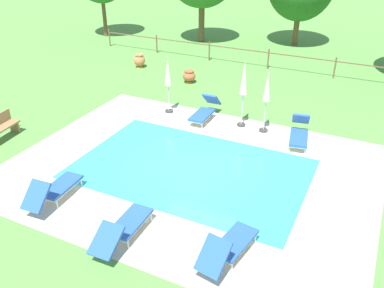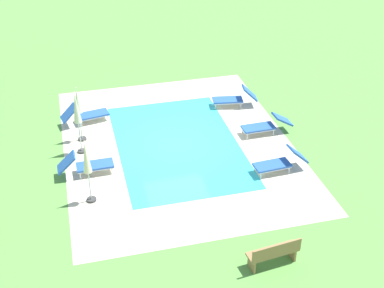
{
  "view_description": "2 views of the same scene",
  "coord_description": "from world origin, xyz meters",
  "px_view_note": "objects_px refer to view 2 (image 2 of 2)",
  "views": [
    {
      "loc": [
        4.84,
        -9.79,
        6.85
      ],
      "look_at": [
        -0.2,
        0.5,
        0.6
      ],
      "focal_mm": 38.37,
      "sensor_mm": 36.0,
      "label": 1
    },
    {
      "loc": [
        -16.76,
        3.68,
        10.72
      ],
      "look_at": [
        -1.9,
        -0.1,
        1.15
      ],
      "focal_mm": 48.94,
      "sensor_mm": 36.0,
      "label": 2
    }
  ],
  "objects_px": {
    "sun_lounger_north_mid": "(265,125)",
    "patio_umbrella_closed_row_west": "(78,105)",
    "patio_umbrella_closed_row_centre": "(87,161)",
    "wooden_bench_lawn_side": "(274,253)",
    "patio_umbrella_closed_row_mid_east": "(77,112)",
    "sun_lounger_north_end": "(280,162)",
    "sun_lounger_south_mid": "(234,98)",
    "sun_lounger_north_far": "(86,114)",
    "sun_lounger_north_near_steps": "(87,165)"
  },
  "relations": [
    {
      "from": "sun_lounger_north_end",
      "to": "sun_lounger_south_mid",
      "type": "height_order",
      "value": "sun_lounger_south_mid"
    },
    {
      "from": "sun_lounger_north_mid",
      "to": "patio_umbrella_closed_row_centre",
      "type": "xyz_separation_m",
      "value": [
        -2.69,
        7.11,
        1.19
      ]
    },
    {
      "from": "sun_lounger_north_end",
      "to": "wooden_bench_lawn_side",
      "type": "bearing_deg",
      "value": 155.64
    },
    {
      "from": "sun_lounger_north_end",
      "to": "wooden_bench_lawn_side",
      "type": "height_order",
      "value": "sun_lounger_north_end"
    },
    {
      "from": "sun_lounger_north_near_steps",
      "to": "sun_lounger_north_far",
      "type": "distance_m",
      "value": 3.75
    },
    {
      "from": "sun_lounger_north_near_steps",
      "to": "patio_umbrella_closed_row_west",
      "type": "xyz_separation_m",
      "value": [
        2.38,
        0.01,
        1.16
      ]
    },
    {
      "from": "sun_lounger_north_end",
      "to": "sun_lounger_north_near_steps",
      "type": "bearing_deg",
      "value": 77.15
    },
    {
      "from": "sun_lounger_north_mid",
      "to": "sun_lounger_south_mid",
      "type": "height_order",
      "value": "sun_lounger_south_mid"
    },
    {
      "from": "patio_umbrella_closed_row_mid_east",
      "to": "patio_umbrella_closed_row_west",
      "type": "bearing_deg",
      "value": -5.14
    },
    {
      "from": "sun_lounger_north_near_steps",
      "to": "patio_umbrella_closed_row_mid_east",
      "type": "xyz_separation_m",
      "value": [
        1.49,
        0.09,
        1.35
      ]
    },
    {
      "from": "sun_lounger_north_mid",
      "to": "sun_lounger_south_mid",
      "type": "bearing_deg",
      "value": 10.76
    },
    {
      "from": "patio_umbrella_closed_row_mid_east",
      "to": "wooden_bench_lawn_side",
      "type": "height_order",
      "value": "patio_umbrella_closed_row_mid_east"
    },
    {
      "from": "sun_lounger_north_end",
      "to": "patio_umbrella_closed_row_centre",
      "type": "xyz_separation_m",
      "value": [
        -0.08,
        6.64,
        1.17
      ]
    },
    {
      "from": "patio_umbrella_closed_row_centre",
      "to": "wooden_bench_lawn_side",
      "type": "height_order",
      "value": "patio_umbrella_closed_row_centre"
    },
    {
      "from": "sun_lounger_north_far",
      "to": "wooden_bench_lawn_side",
      "type": "distance_m",
      "value": 10.52
    },
    {
      "from": "sun_lounger_north_end",
      "to": "patio_umbrella_closed_row_mid_east",
      "type": "height_order",
      "value": "patio_umbrella_closed_row_mid_east"
    },
    {
      "from": "sun_lounger_north_mid",
      "to": "sun_lounger_south_mid",
      "type": "relative_size",
      "value": 1.03
    },
    {
      "from": "sun_lounger_north_near_steps",
      "to": "sun_lounger_north_mid",
      "type": "height_order",
      "value": "sun_lounger_north_near_steps"
    },
    {
      "from": "sun_lounger_north_far",
      "to": "patio_umbrella_closed_row_west",
      "type": "relative_size",
      "value": 0.88
    },
    {
      "from": "sun_lounger_north_near_steps",
      "to": "patio_umbrella_closed_row_west",
      "type": "height_order",
      "value": "patio_umbrella_closed_row_west"
    },
    {
      "from": "sun_lounger_north_far",
      "to": "sun_lounger_south_mid",
      "type": "distance_m",
      "value": 6.37
    },
    {
      "from": "sun_lounger_north_far",
      "to": "patio_umbrella_closed_row_centre",
      "type": "height_order",
      "value": "patio_umbrella_closed_row_centre"
    },
    {
      "from": "sun_lounger_north_mid",
      "to": "sun_lounger_south_mid",
      "type": "distance_m",
      "value": 2.57
    },
    {
      "from": "sun_lounger_north_far",
      "to": "sun_lounger_north_near_steps",
      "type": "bearing_deg",
      "value": 175.99
    },
    {
      "from": "sun_lounger_north_near_steps",
      "to": "sun_lounger_north_end",
      "type": "bearing_deg",
      "value": -102.85
    },
    {
      "from": "sun_lounger_north_mid",
      "to": "sun_lounger_north_end",
      "type": "bearing_deg",
      "value": 169.84
    },
    {
      "from": "patio_umbrella_closed_row_west",
      "to": "wooden_bench_lawn_side",
      "type": "relative_size",
      "value": 1.48
    },
    {
      "from": "sun_lounger_north_mid",
      "to": "patio_umbrella_closed_row_west",
      "type": "bearing_deg",
      "value": 79.76
    },
    {
      "from": "sun_lounger_north_mid",
      "to": "patio_umbrella_closed_row_mid_east",
      "type": "bearing_deg",
      "value": 86.91
    },
    {
      "from": "patio_umbrella_closed_row_centre",
      "to": "patio_umbrella_closed_row_mid_east",
      "type": "distance_m",
      "value": 3.08
    },
    {
      "from": "sun_lounger_south_mid",
      "to": "patio_umbrella_closed_row_mid_east",
      "type": "bearing_deg",
      "value": 107.65
    },
    {
      "from": "sun_lounger_north_mid",
      "to": "sun_lounger_north_end",
      "type": "relative_size",
      "value": 1.04
    },
    {
      "from": "sun_lounger_north_near_steps",
      "to": "patio_umbrella_closed_row_west",
      "type": "relative_size",
      "value": 0.86
    },
    {
      "from": "sun_lounger_north_end",
      "to": "patio_umbrella_closed_row_mid_east",
      "type": "bearing_deg",
      "value": 65.99
    },
    {
      "from": "patio_umbrella_closed_row_centre",
      "to": "sun_lounger_south_mid",
      "type": "bearing_deg",
      "value": -51.82
    },
    {
      "from": "sun_lounger_north_far",
      "to": "patio_umbrella_closed_row_centre",
      "type": "xyz_separation_m",
      "value": [
        -5.33,
        0.27,
        1.17
      ]
    },
    {
      "from": "sun_lounger_south_mid",
      "to": "patio_umbrella_closed_row_west",
      "type": "height_order",
      "value": "patio_umbrella_closed_row_west"
    },
    {
      "from": "sun_lounger_south_mid",
      "to": "wooden_bench_lawn_side",
      "type": "bearing_deg",
      "value": 168.43
    },
    {
      "from": "sun_lounger_north_end",
      "to": "sun_lounger_north_far",
      "type": "bearing_deg",
      "value": 50.53
    },
    {
      "from": "sun_lounger_north_end",
      "to": "patio_umbrella_closed_row_west",
      "type": "relative_size",
      "value": 0.87
    },
    {
      "from": "sun_lounger_north_mid",
      "to": "wooden_bench_lawn_side",
      "type": "xyz_separation_m",
      "value": [
        -6.9,
        2.41,
        0.11
      ]
    },
    {
      "from": "sun_lounger_north_far",
      "to": "sun_lounger_north_end",
      "type": "bearing_deg",
      "value": -129.47
    },
    {
      "from": "patio_umbrella_closed_row_west",
      "to": "wooden_bench_lawn_side",
      "type": "height_order",
      "value": "patio_umbrella_closed_row_west"
    },
    {
      "from": "patio_umbrella_closed_row_centre",
      "to": "wooden_bench_lawn_side",
      "type": "xyz_separation_m",
      "value": [
        -4.21,
        -4.7,
        -1.09
      ]
    },
    {
      "from": "sun_lounger_north_mid",
      "to": "patio_umbrella_closed_row_mid_east",
      "type": "xyz_separation_m",
      "value": [
        0.39,
        7.2,
        1.37
      ]
    },
    {
      "from": "sun_lounger_north_mid",
      "to": "sun_lounger_north_far",
      "type": "xyz_separation_m",
      "value": [
        2.64,
        6.84,
        0.02
      ]
    },
    {
      "from": "patio_umbrella_closed_row_mid_east",
      "to": "wooden_bench_lawn_side",
      "type": "bearing_deg",
      "value": -146.68
    },
    {
      "from": "sun_lounger_north_near_steps",
      "to": "sun_lounger_north_far",
      "type": "bearing_deg",
      "value": -4.01
    },
    {
      "from": "patio_umbrella_closed_row_centre",
      "to": "patio_umbrella_closed_row_mid_east",
      "type": "relative_size",
      "value": 0.91
    },
    {
      "from": "patio_umbrella_closed_row_centre",
      "to": "patio_umbrella_closed_row_mid_east",
      "type": "bearing_deg",
      "value": 1.68
    }
  ]
}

